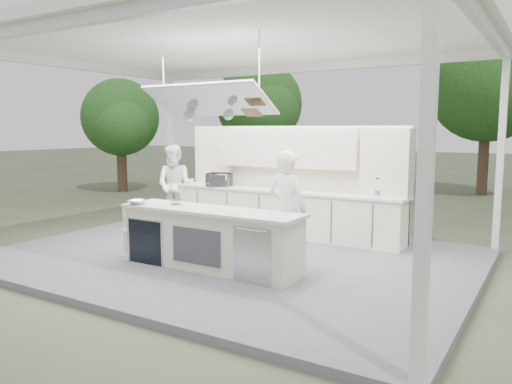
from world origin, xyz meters
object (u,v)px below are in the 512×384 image
Objects in this scene: head_chef at (287,210)px; demo_island at (209,238)px; back_counter at (284,212)px; sous_chef at (176,185)px.

demo_island is at bearing 37.37° from head_chef.
demo_island is 1.31m from head_chef.
head_chef reaches higher than back_counter.
head_chef is 1.02× the size of sous_chef.
head_chef reaches higher than demo_island.
sous_chef is at bearing -172.33° from back_counter.
demo_island is 1.66× the size of head_chef.
back_counter is 2.56m from head_chef.
sous_chef is at bearing -18.54° from head_chef.
sous_chef is (-2.60, -0.35, 0.44)m from back_counter.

